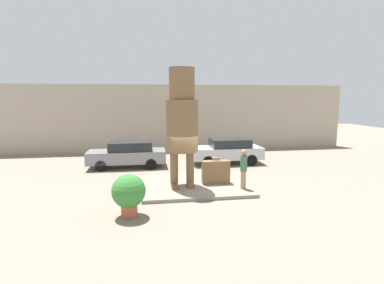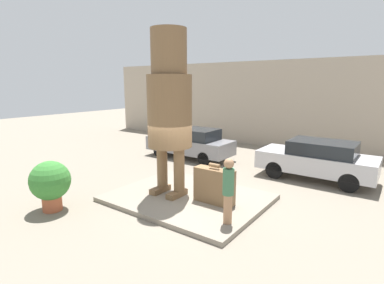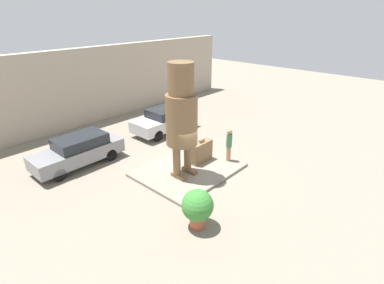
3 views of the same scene
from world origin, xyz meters
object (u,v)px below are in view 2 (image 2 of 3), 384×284
tourist (228,188)px  planter_pot (50,182)px  parked_car_grey (190,142)px  parked_car_silver (317,159)px  statue_figure (169,101)px  giant_suitcase (214,186)px

tourist → planter_pot: size_ratio=1.15×
planter_pot → parked_car_grey: bearing=93.3°
parked_car_silver → planter_pot: bearing=53.8°
statue_figure → planter_pot: size_ratio=3.46×
giant_suitcase → planter_pot: (-3.87, -3.10, 0.19)m
tourist → planter_pot: 5.34m
giant_suitcase → tourist: tourist is taller
giant_suitcase → parked_car_grey: (-4.32, 4.63, 0.13)m
statue_figure → tourist: statue_figure is taller
giant_suitcase → parked_car_grey: 6.33m
statue_figure → parked_car_silver: 6.50m
parked_car_grey → planter_pot: 7.74m
giant_suitcase → parked_car_silver: bearing=68.5°
statue_figure → giant_suitcase: 3.04m
statue_figure → giant_suitcase: (1.62, 0.17, -2.57)m
statue_figure → parked_car_grey: bearing=119.4°
parked_car_silver → planter_pot: size_ratio=2.86×
giant_suitcase → parked_car_grey: parked_car_grey is taller
tourist → giant_suitcase: bearing=136.5°
giant_suitcase → planter_pot: bearing=-141.3°
giant_suitcase → parked_car_grey: size_ratio=0.28×
parked_car_grey → statue_figure: bearing=119.4°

